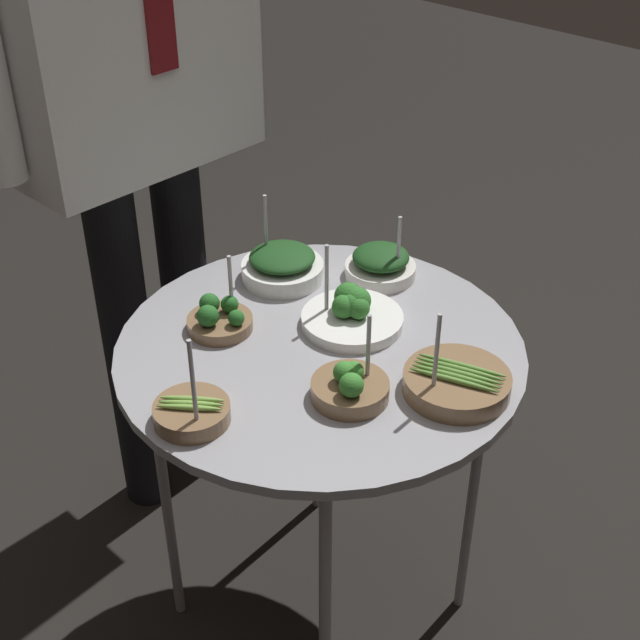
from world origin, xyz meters
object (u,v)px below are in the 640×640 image
Objects in this scene: bowl_broccoli_mid_left at (352,313)px; bowl_broccoli_front_left at (219,318)px; bowl_broccoli_near_rim at (350,387)px; bowl_asparagus_back_right at (457,382)px; bowl_spinach_mid_right at (282,266)px; bowl_spinach_far_rim at (381,264)px; waiter_figure at (123,38)px; bowl_asparagus_front_right at (192,412)px; serving_cart at (320,367)px.

bowl_broccoli_front_left is at bearing 136.99° from bowl_broccoli_mid_left.
bowl_asparagus_back_right is (0.13, -0.11, -0.00)m from bowl_broccoli_near_rim.
bowl_broccoli_near_rim is 1.07× the size of bowl_broccoli_front_left.
bowl_spinach_mid_right is at bearing 82.68° from bowl_broccoli_mid_left.
bowl_broccoli_mid_left is 0.24m from bowl_asparagus_back_right.
bowl_spinach_mid_right is (0.03, 0.20, 0.00)m from bowl_broccoli_mid_left.
bowl_spinach_mid_right is (-0.13, 0.13, 0.00)m from bowl_spinach_far_rim.
bowl_asparagus_front_right is at bearing -121.01° from waiter_figure.
bowl_broccoli_mid_left reaches higher than bowl_spinach_far_rim.
bowl_spinach_far_rim is 0.87× the size of bowl_spinach_mid_right.
bowl_broccoli_near_rim reaches higher than serving_cart.
waiter_figure is at bearing 90.87° from bowl_asparagus_back_right.
bowl_spinach_far_rim is at bearing -67.01° from waiter_figure.
bowl_asparagus_back_right is 0.10× the size of waiter_figure.
bowl_asparagus_back_right is at bearing -96.46° from bowl_broccoli_mid_left.
bowl_spinach_mid_right reaches higher than bowl_broccoli_mid_left.
bowl_spinach_mid_right reaches higher than serving_cart.
bowl_spinach_mid_right is 0.44m from bowl_asparagus_back_right.
bowl_asparagus_front_right is 0.95× the size of bowl_broccoli_mid_left.
bowl_asparagus_front_right is 0.72m from waiter_figure.
serving_cart is 5.29× the size of bowl_broccoli_front_left.
bowl_broccoli_front_left is at bearing -108.94° from waiter_figure.
bowl_broccoli_near_rim is at bearing -139.11° from bowl_broccoli_mid_left.
bowl_asparagus_front_right reaches higher than bowl_broccoli_front_left.
bowl_broccoli_mid_left is (0.15, 0.13, 0.00)m from bowl_broccoli_near_rim.
waiter_figure is at bearing 58.99° from bowl_asparagus_front_right.
bowl_spinach_mid_right is at bearing 135.47° from bowl_spinach_far_rim.
bowl_spinach_mid_right reaches higher than bowl_broccoli_front_left.
bowl_broccoli_front_left is (-0.08, 0.16, 0.07)m from serving_cart.
bowl_asparagus_back_right is at bearing -40.72° from bowl_broccoli_near_rim.
bowl_spinach_far_rim is at bearing 16.32° from serving_cart.
bowl_broccoli_front_left is (-0.01, 0.29, -0.00)m from bowl_broccoli_near_rim.
serving_cart is 0.24m from bowl_spinach_mid_right.
bowl_broccoli_front_left is 0.08× the size of waiter_figure.
bowl_broccoli_near_rim is 0.83× the size of bowl_asparagus_back_right.
bowl_spinach_far_rim is 0.08× the size of waiter_figure.
bowl_spinach_far_rim is 0.36m from bowl_asparagus_back_right.
bowl_broccoli_near_rim is 0.83× the size of bowl_asparagus_front_right.
bowl_asparagus_back_right reaches higher than bowl_spinach_far_rim.
bowl_spinach_far_rim is 0.34m from bowl_broccoli_front_left.
bowl_broccoli_near_rim is 0.79× the size of bowl_broccoli_mid_left.
waiter_figure is at bearing 94.23° from bowl_broccoli_mid_left.
serving_cart is at bearing -94.68° from waiter_figure.
bowl_asparagus_back_right is (0.33, -0.24, 0.00)m from bowl_asparagus_front_right.
waiter_figure is (-0.01, 0.77, 0.38)m from bowl_asparagus_back_right.
bowl_asparagus_front_right is 0.36m from bowl_broccoli_mid_left.
serving_cart is 0.26m from bowl_spinach_far_rim.
bowl_asparagus_front_right is 0.41m from bowl_asparagus_back_right.
bowl_spinach_far_rim reaches higher than serving_cart.
bowl_spinach_mid_right reaches higher than bowl_spinach_far_rim.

